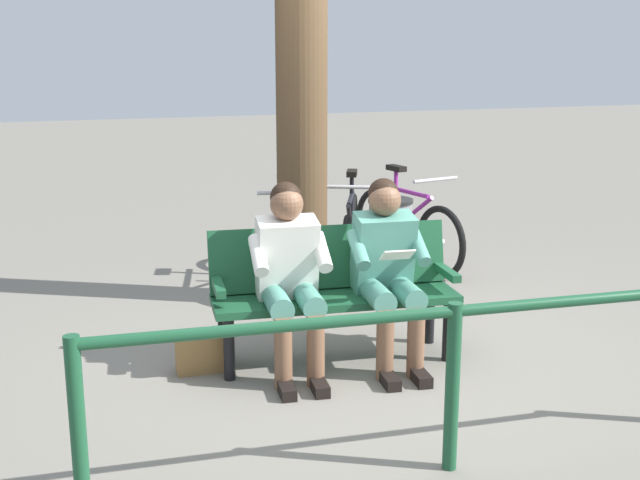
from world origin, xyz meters
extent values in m
plane|color=slate|center=(0.00, 0.00, 0.00)|extent=(40.00, 40.00, 0.00)
cube|color=#194C2D|center=(0.14, -0.04, 0.42)|extent=(1.64, 0.63, 0.05)
cube|color=#194C2D|center=(0.12, -0.23, 0.66)|extent=(1.60, 0.33, 0.42)
cube|color=#194C2D|center=(-0.61, 0.05, 0.56)|extent=(0.11, 0.40, 0.05)
cube|color=#194C2D|center=(0.90, -0.13, 0.56)|extent=(0.11, 0.40, 0.05)
cylinder|color=black|center=(-0.55, 0.22, 0.20)|extent=(0.07, 0.07, 0.40)
cylinder|color=black|center=(0.88, 0.04, 0.20)|extent=(0.07, 0.07, 0.40)
cylinder|color=black|center=(-0.59, -0.12, 0.20)|extent=(0.07, 0.07, 0.40)
cylinder|color=black|center=(0.84, -0.30, 0.20)|extent=(0.07, 0.07, 0.40)
cube|color=#4C8C7A|center=(-0.18, -0.02, 0.71)|extent=(0.41, 0.35, 0.55)
sphere|color=brown|center=(-0.18, 0.00, 1.06)|extent=(0.21, 0.21, 0.21)
sphere|color=black|center=(-0.18, -0.03, 1.10)|extent=(0.20, 0.20, 0.20)
cylinder|color=#4C8C7A|center=(-0.25, 0.19, 0.49)|extent=(0.20, 0.42, 0.15)
cylinder|color=brown|center=(-0.23, 0.39, 0.23)|extent=(0.11, 0.11, 0.45)
cube|color=black|center=(-0.22, 0.49, 0.04)|extent=(0.12, 0.23, 0.07)
cylinder|color=#4C8C7A|center=(-0.36, 0.12, 0.77)|extent=(0.13, 0.31, 0.23)
cylinder|color=#4C8C7A|center=(-0.05, 0.17, 0.49)|extent=(0.20, 0.42, 0.15)
cylinder|color=brown|center=(-0.03, 0.36, 0.23)|extent=(0.11, 0.11, 0.45)
cube|color=black|center=(-0.02, 0.46, 0.04)|extent=(0.12, 0.23, 0.07)
cylinder|color=#4C8C7A|center=(0.04, 0.07, 0.77)|extent=(0.13, 0.31, 0.23)
cube|color=silver|center=(-0.14, 0.28, 0.77)|extent=(0.21, 0.14, 0.09)
cube|color=white|center=(0.46, -0.10, 0.71)|extent=(0.41, 0.35, 0.55)
sphere|color=brown|center=(0.46, -0.08, 1.06)|extent=(0.21, 0.21, 0.21)
sphere|color=black|center=(0.46, -0.11, 1.10)|extent=(0.20, 0.20, 0.20)
cylinder|color=#4C8C7A|center=(0.38, 0.11, 0.49)|extent=(0.20, 0.42, 0.15)
cylinder|color=brown|center=(0.41, 0.31, 0.23)|extent=(0.11, 0.11, 0.45)
cube|color=black|center=(0.42, 0.41, 0.04)|extent=(0.12, 0.23, 0.07)
cylinder|color=white|center=(0.27, 0.04, 0.77)|extent=(0.13, 0.31, 0.23)
cylinder|color=#4C8C7A|center=(0.58, 0.09, 0.49)|extent=(0.20, 0.42, 0.15)
cylinder|color=brown|center=(0.61, 0.29, 0.23)|extent=(0.11, 0.11, 0.45)
cube|color=black|center=(0.62, 0.39, 0.04)|extent=(0.12, 0.23, 0.07)
cylinder|color=white|center=(0.67, 0.00, 0.77)|extent=(0.13, 0.31, 0.23)
cube|color=olive|center=(1.03, -0.15, 0.12)|extent=(0.31, 0.16, 0.24)
cylinder|color=#4C3823|center=(-0.07, -1.35, 1.83)|extent=(0.40, 0.40, 3.65)
cylinder|color=slate|center=(-0.80, -1.26, 0.39)|extent=(0.35, 0.35, 0.78)
cylinder|color=black|center=(-0.80, -1.26, 0.80)|extent=(0.37, 0.37, 0.03)
torus|color=black|center=(-1.44, -1.56, 0.33)|extent=(0.18, 0.66, 0.66)
cylinder|color=silver|center=(-1.44, -1.56, 0.33)|extent=(0.06, 0.07, 0.06)
torus|color=black|center=(-1.25, -2.56, 0.33)|extent=(0.18, 0.66, 0.66)
cylinder|color=silver|center=(-1.25, -2.56, 0.33)|extent=(0.06, 0.07, 0.06)
cylinder|color=#8C268C|center=(-1.34, -2.06, 0.71)|extent=(0.16, 0.63, 0.04)
cylinder|color=#8C268C|center=(-1.36, -1.98, 0.51)|extent=(0.15, 0.59, 0.43)
cylinder|color=#8C268C|center=(-1.31, -2.24, 0.63)|extent=(0.04, 0.04, 0.55)
cube|color=black|center=(-1.31, -2.24, 0.91)|extent=(0.13, 0.23, 0.05)
cylinder|color=#B2B2B7|center=(-1.42, -1.66, 0.88)|extent=(0.48, 0.12, 0.03)
torus|color=black|center=(-0.50, -1.46, 0.33)|extent=(0.33, 0.62, 0.66)
cylinder|color=silver|center=(-0.50, -1.46, 0.33)|extent=(0.07, 0.08, 0.06)
torus|color=black|center=(-0.93, -2.39, 0.33)|extent=(0.33, 0.62, 0.66)
cylinder|color=silver|center=(-0.93, -2.39, 0.33)|extent=(0.07, 0.08, 0.06)
cylinder|color=black|center=(-0.72, -1.93, 0.71)|extent=(0.30, 0.59, 0.04)
cylinder|color=black|center=(-0.68, -1.85, 0.51)|extent=(0.29, 0.56, 0.43)
cylinder|color=black|center=(-0.80, -2.09, 0.63)|extent=(0.04, 0.04, 0.55)
cube|color=black|center=(-0.80, -2.09, 0.91)|extent=(0.17, 0.24, 0.05)
cylinder|color=#B2B2B7|center=(-0.55, -1.56, 0.88)|extent=(0.45, 0.23, 0.03)
torus|color=black|center=(0.05, -1.37, 0.33)|extent=(0.22, 0.66, 0.66)
cylinder|color=silver|center=(0.05, -1.37, 0.33)|extent=(0.06, 0.07, 0.06)
torus|color=black|center=(-0.20, -2.36, 0.33)|extent=(0.22, 0.66, 0.66)
cylinder|color=silver|center=(-0.20, -2.36, 0.33)|extent=(0.06, 0.07, 0.06)
cylinder|color=black|center=(-0.07, -1.87, 0.71)|extent=(0.19, 0.62, 0.04)
cylinder|color=black|center=(-0.05, -1.79, 0.51)|extent=(0.18, 0.59, 0.43)
cylinder|color=black|center=(-0.12, -2.05, 0.63)|extent=(0.04, 0.04, 0.55)
cube|color=black|center=(-0.12, -2.05, 0.91)|extent=(0.14, 0.24, 0.05)
cylinder|color=#B2B2B7|center=(0.02, -1.47, 0.88)|extent=(0.47, 0.15, 0.03)
cylinder|color=#194C2D|center=(0.12, 1.47, 0.42)|extent=(0.07, 0.07, 0.85)
cylinder|color=#194C2D|center=(1.84, 1.32, 0.42)|extent=(0.07, 0.07, 0.85)
cylinder|color=#194C2D|center=(0.12, 1.47, 0.81)|extent=(3.44, 0.36, 0.06)
camera|label=1|loc=(1.92, 4.60, 2.00)|focal=44.84mm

